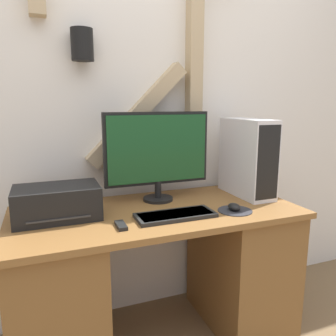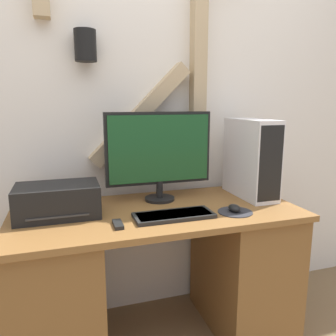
{
  "view_description": "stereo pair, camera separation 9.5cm",
  "coord_description": "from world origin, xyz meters",
  "views": [
    {
      "loc": [
        -0.52,
        -1.17,
        1.28
      ],
      "look_at": [
        0.06,
        0.33,
        0.96
      ],
      "focal_mm": 35.0,
      "sensor_mm": 36.0,
      "label": 1
    },
    {
      "loc": [
        -0.43,
        -1.2,
        1.28
      ],
      "look_at": [
        0.06,
        0.33,
        0.96
      ],
      "focal_mm": 35.0,
      "sensor_mm": 36.0,
      "label": 2
    }
  ],
  "objects": [
    {
      "name": "wall_back",
      "position": [
        0.0,
        0.71,
        1.36
      ],
      "size": [
        6.4,
        0.16,
        2.88
      ],
      "color": "white",
      "rests_on": "ground_plane"
    },
    {
      "name": "desk",
      "position": [
        0.0,
        0.33,
        0.39
      ],
      "size": [
        1.43,
        0.65,
        0.75
      ],
      "color": "brown",
      "rests_on": "ground_plane"
    },
    {
      "name": "monitor",
      "position": [
        0.06,
        0.48,
        1.02
      ],
      "size": [
        0.58,
        0.16,
        0.48
      ],
      "color": "black",
      "rests_on": "desk"
    },
    {
      "name": "keyboard",
      "position": [
        0.04,
        0.19,
        0.76
      ],
      "size": [
        0.38,
        0.15,
        0.02
      ],
      "color": "black",
      "rests_on": "desk"
    },
    {
      "name": "mousepad",
      "position": [
        0.35,
        0.17,
        0.75
      ],
      "size": [
        0.17,
        0.17,
        0.0
      ],
      "color": "#2D2D33",
      "rests_on": "desk"
    },
    {
      "name": "mouse",
      "position": [
        0.35,
        0.17,
        0.77
      ],
      "size": [
        0.06,
        0.08,
        0.04
      ],
      "color": "black",
      "rests_on": "mousepad"
    },
    {
      "name": "computer_tower",
      "position": [
        0.58,
        0.4,
        0.97
      ],
      "size": [
        0.15,
        0.38,
        0.44
      ],
      "color": "white",
      "rests_on": "desk"
    },
    {
      "name": "printer",
      "position": [
        -0.48,
        0.38,
        0.82
      ],
      "size": [
        0.38,
        0.25,
        0.15
      ],
      "color": "black",
      "rests_on": "desk"
    },
    {
      "name": "remote_control",
      "position": [
        -0.23,
        0.16,
        0.76
      ],
      "size": [
        0.04,
        0.1,
        0.02
      ],
      "color": "black",
      "rests_on": "desk"
    }
  ]
}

